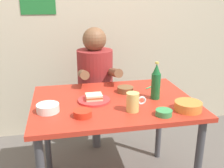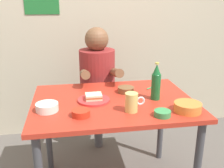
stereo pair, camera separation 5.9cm
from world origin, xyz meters
name	(u,v)px [view 1 (the left image)]	position (x,y,z in m)	size (l,w,h in m)	color
wall_back	(92,9)	(0.00, 1.05, 1.30)	(4.40, 0.09, 2.60)	#BCB299
dining_table	(113,112)	(0.00, 0.00, 0.65)	(1.10, 0.80, 0.74)	#B72D1E
stool	(96,114)	(-0.04, 0.63, 0.35)	(0.34, 0.34, 0.45)	#4C4C51
person_seated	(95,73)	(-0.04, 0.62, 0.77)	(0.33, 0.56, 0.72)	maroon
plate_orange	(94,100)	(-0.13, 0.01, 0.75)	(0.22, 0.22, 0.01)	red
sandwich	(94,97)	(-0.13, 0.01, 0.77)	(0.11, 0.09, 0.04)	beige
beer_mug	(133,102)	(0.08, -0.20, 0.80)	(0.13, 0.08, 0.12)	#D1BC66
beer_bottle	(156,82)	(0.29, -0.03, 0.86)	(0.06, 0.06, 0.26)	#19602D
soup_bowl_orange	(188,106)	(0.42, -0.26, 0.77)	(0.17, 0.17, 0.05)	orange
sauce_bowl_chili	(83,113)	(-0.23, -0.22, 0.76)	(0.11, 0.11, 0.04)	red
condiment_bowl_brown	(125,89)	(0.12, 0.13, 0.76)	(0.12, 0.12, 0.04)	brown
dip_bowl_green	(164,112)	(0.25, -0.30, 0.76)	(0.10, 0.10, 0.03)	#388C4C
rice_bowl_white	(48,108)	(-0.44, -0.11, 0.77)	(0.14, 0.14, 0.05)	silver
spoon	(153,86)	(0.36, 0.22, 0.75)	(0.11, 0.08, 0.01)	#26A559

